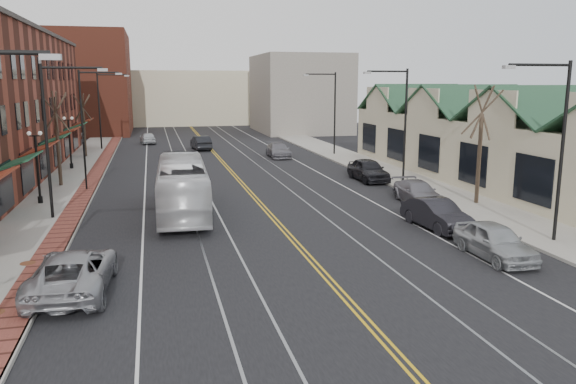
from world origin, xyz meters
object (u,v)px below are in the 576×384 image
parked_car_c (418,192)px  parked_suv (73,272)px  parked_car_b (437,214)px  parked_car_d (368,170)px  parked_car_a (495,241)px  transit_bus (182,187)px

parked_car_c → parked_suv: bearing=-147.6°
parked_car_b → parked_car_d: parked_car_d is taller
parked_suv → parked_car_c: bearing=-147.0°
parked_suv → parked_car_c: parked_suv is taller
parked_car_a → transit_bus: bearing=137.6°
parked_suv → parked_car_d: (18.34, 18.67, 0.06)m
transit_bus → parked_car_c: bearing=179.6°
parked_car_a → parked_car_c: size_ratio=0.95×
parked_suv → parked_car_c: 21.21m
parked_suv → parked_car_d: 26.17m
parked_car_a → parked_car_b: size_ratio=0.97×
parked_car_a → parked_car_b: 4.96m
parked_car_c → parked_car_d: parked_car_d is taller
parked_car_b → parked_car_c: (1.80, 5.69, -0.07)m
parked_car_b → parked_car_d: size_ratio=0.93×
transit_bus → parked_car_c: size_ratio=2.38×
parked_car_c → parked_car_b: bearing=-105.3°
parked_suv → parked_car_b: 17.27m
parked_car_d → transit_bus: bearing=-152.5°
parked_car_b → parked_car_d: (1.80, 13.72, 0.08)m
transit_bus → parked_car_d: size_ratio=2.27×
parked_car_a → parked_car_b: parked_car_a is taller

